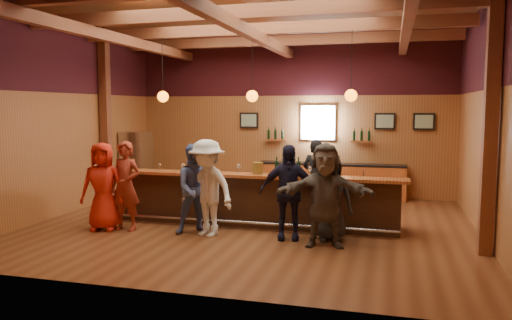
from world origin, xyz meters
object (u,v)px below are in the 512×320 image
(customer_white, at_px, (207,188))
(customer_navy, at_px, (288,192))
(customer_redvest, at_px, (126,186))
(customer_brown, at_px, (325,195))
(back_bar_cabinet, at_px, (331,180))
(bottle_a, at_px, (277,168))
(stainless_fridge, at_px, (137,164))
(customer_dark, at_px, (331,198))
(customer_denim, at_px, (197,189))
(bartender, at_px, (316,178))
(customer_orange, at_px, (103,186))
(bar_counter, at_px, (255,199))
(ice_bucket, at_px, (258,168))

(customer_white, xyz_separation_m, customer_navy, (1.54, 0.17, -0.04))
(customer_redvest, xyz_separation_m, customer_brown, (4.02, -0.16, 0.03))
(back_bar_cabinet, xyz_separation_m, bottle_a, (-0.65, -3.83, 0.78))
(back_bar_cabinet, height_order, customer_white, customer_white)
(stainless_fridge, xyz_separation_m, bottle_a, (4.65, -2.71, 0.35))
(back_bar_cabinet, relative_size, customer_navy, 2.24)
(customer_white, relative_size, customer_dark, 1.18)
(stainless_fridge, bearing_deg, customer_denim, -47.55)
(customer_redvest, distance_m, customer_denim, 1.48)
(customer_navy, xyz_separation_m, bartender, (0.20, 2.19, -0.02))
(customer_orange, distance_m, bartender, 4.64)
(stainless_fridge, height_order, customer_white, customer_white)
(stainless_fridge, relative_size, customer_brown, 0.97)
(customer_orange, distance_m, customer_white, 2.20)
(customer_redvest, height_order, bartender, customer_redvest)
(customer_navy, xyz_separation_m, customer_brown, (0.74, -0.31, 0.03))
(bartender, bearing_deg, customer_orange, 43.68)
(stainless_fridge, bearing_deg, bar_counter, -30.76)
(customer_denim, distance_m, customer_brown, 2.56)
(customer_orange, height_order, customer_denim, customer_orange)
(stainless_fridge, xyz_separation_m, customer_denim, (3.23, -3.53, -0.02))
(back_bar_cabinet, bearing_deg, bar_counter, -108.34)
(customer_denim, bearing_deg, back_bar_cabinet, 34.10)
(customer_brown, bearing_deg, customer_dark, 74.36)
(bar_counter, distance_m, bartender, 1.64)
(customer_denim, height_order, customer_white, customer_white)
(stainless_fridge, distance_m, customer_denim, 4.78)
(bottle_a, bearing_deg, customer_white, -139.84)
(bar_counter, height_order, customer_orange, customer_orange)
(customer_redvest, relative_size, bartender, 1.03)
(stainless_fridge, distance_m, customer_orange, 3.98)
(back_bar_cabinet, height_order, bottle_a, bottle_a)
(customer_orange, bearing_deg, customer_brown, -14.27)
(customer_redvest, bearing_deg, customer_brown, 2.05)
(customer_orange, distance_m, bottle_a, 3.53)
(stainless_fridge, bearing_deg, back_bar_cabinet, 11.93)
(customer_brown, bearing_deg, bartender, 94.55)
(back_bar_cabinet, bearing_deg, stainless_fridge, -168.07)
(back_bar_cabinet, height_order, customer_orange, customer_orange)
(customer_white, height_order, customer_navy, customer_white)
(bar_counter, bearing_deg, customer_orange, -155.04)
(customer_orange, relative_size, customer_denim, 1.01)
(customer_redvest, height_order, ice_bucket, customer_redvest)
(bar_counter, height_order, customer_white, customer_white)
(back_bar_cabinet, distance_m, ice_bucket, 4.07)
(bar_counter, relative_size, customer_orange, 3.55)
(back_bar_cabinet, relative_size, customer_redvest, 2.22)
(stainless_fridge, distance_m, customer_brown, 6.92)
(customer_dark, xyz_separation_m, bartender, (-0.59, 2.07, 0.08))
(bottle_a, bearing_deg, bartender, 66.86)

